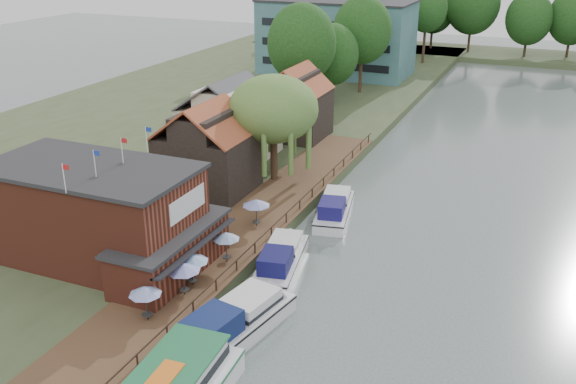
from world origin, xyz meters
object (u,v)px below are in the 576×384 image
at_px(umbrella_0, 146,303).
at_px(umbrella_2, 192,270).
at_px(umbrella_4, 256,213).
at_px(cruiser_0, 234,319).
at_px(hotel_block, 336,37).
at_px(umbrella_3, 226,247).
at_px(cruiser_2, 334,205).
at_px(cottage_b, 229,117).
at_px(willow, 274,129).
at_px(cruiser_1, 281,256).
at_px(swan, 195,373).
at_px(umbrella_1, 184,279).
at_px(cottage_c, 296,102).
at_px(cottage_a, 207,147).
at_px(pub, 116,217).

bearing_deg(umbrella_0, umbrella_2, 85.21).
height_order(umbrella_4, cruiser_0, umbrella_4).
xyz_separation_m(hotel_block, umbrella_3, (15.37, -68.00, -4.86)).
bearing_deg(cruiser_2, umbrella_0, -114.07).
relative_size(cottage_b, willow, 0.92).
xyz_separation_m(cottage_b, umbrella_3, (11.37, -22.00, -2.96)).
height_order(cottage_b, cruiser_1, cottage_b).
distance_m(umbrella_3, swan, 12.03).
bearing_deg(umbrella_2, umbrella_0, -94.79).
relative_size(cottage_b, umbrella_1, 4.04).
xyz_separation_m(cottage_b, cottage_c, (4.00, 9.00, 0.00)).
xyz_separation_m(hotel_block, cruiser_0, (19.58, -74.89, -5.82)).
distance_m(umbrella_4, cruiser_2, 8.01).
height_order(umbrella_4, cruiser_2, umbrella_4).
bearing_deg(cottage_a, umbrella_4, -35.90).
bearing_deg(pub, umbrella_2, -7.88).
xyz_separation_m(hotel_block, cottage_b, (4.00, -46.00, -1.90)).
relative_size(cottage_c, cruiser_1, 0.88).
bearing_deg(willow, hotel_block, 102.71).
xyz_separation_m(pub, cruiser_1, (10.77, 5.22, -3.48)).
xyz_separation_m(pub, umbrella_4, (6.69, 9.43, -2.36)).
height_order(cruiser_2, swan, cruiser_2).
height_order(cruiser_0, cruiser_1, cruiser_0).
xyz_separation_m(cottage_a, cottage_c, (1.00, 19.00, 0.00)).
height_order(cottage_a, umbrella_1, cottage_a).
bearing_deg(cottage_b, willow, -33.69).
distance_m(umbrella_2, cruiser_0, 5.67).
bearing_deg(umbrella_3, cottage_a, 124.88).
distance_m(pub, cruiser_1, 12.46).
xyz_separation_m(cottage_a, umbrella_0, (7.43, -20.77, -2.96)).
relative_size(cruiser_0, cruiser_1, 1.12).
height_order(pub, umbrella_0, pub).
bearing_deg(cruiser_0, pub, 171.94).
height_order(umbrella_0, swan, umbrella_0).
height_order(hotel_block, umbrella_0, hotel_block).
xyz_separation_m(umbrella_3, cruiser_2, (3.90, 12.91, -1.14)).
height_order(cottage_b, swan, cottage_b).
distance_m(pub, umbrella_1, 7.71).
relative_size(cottage_c, umbrella_4, 3.58).
xyz_separation_m(umbrella_0, umbrella_3, (0.94, 8.77, 0.00)).
height_order(cottage_c, willow, willow).
xyz_separation_m(cottage_b, cruiser_0, (15.58, -28.89, -3.92)).
distance_m(cottage_a, cruiser_1, 15.84).
bearing_deg(pub, umbrella_0, -41.94).
distance_m(willow, umbrella_4, 11.72).
bearing_deg(cottage_c, cruiser_0, -73.00).
relative_size(hotel_block, cottage_b, 2.65).
bearing_deg(umbrella_3, willow, 102.81).
bearing_deg(cottage_a, umbrella_2, -63.84).
bearing_deg(cottage_b, cruiser_2, -30.79).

